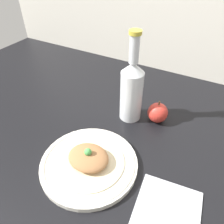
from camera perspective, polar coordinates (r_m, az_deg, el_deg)
ground_plane at (r=78.38cm, az=-1.92°, el=-5.73°), size 180.00×110.00×4.00cm
plate at (r=66.22cm, az=-6.01°, el=-13.18°), size 28.51×28.51×1.98cm
plated_food at (r=64.50cm, az=-6.14°, el=-11.98°), size 20.72×20.72×5.53cm
cider_bottle at (r=75.51cm, az=5.15°, el=6.02°), size 7.88×7.88×32.16cm
apple at (r=80.03cm, az=11.85°, el=-0.17°), size 7.27×7.27×8.66cm
napkin at (r=60.74cm, az=14.31°, el=-23.43°), size 17.38×17.66×0.80cm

